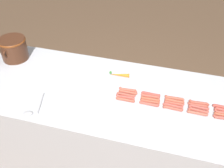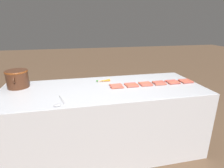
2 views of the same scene
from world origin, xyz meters
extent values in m
plane|color=brown|center=(0.00, 0.00, 0.00)|extent=(20.00, 20.00, 0.00)
cube|color=#BCBCC1|center=(0.00, 0.00, 0.42)|extent=(0.92, 2.37, 0.84)
cube|color=silver|center=(0.00, 0.00, 0.84)|extent=(0.90, 2.32, 0.00)
cylinder|color=#B34D40|center=(-0.06, -0.88, 0.86)|extent=(0.03, 0.13, 0.02)
sphere|color=#B34D40|center=(-0.06, -0.82, 0.86)|extent=(0.02, 0.02, 0.02)
cylinder|color=#AA5341|center=(-0.06, -0.70, 0.86)|extent=(0.03, 0.13, 0.02)
sphere|color=#AA5341|center=(-0.06, -0.76, 0.86)|extent=(0.02, 0.02, 0.02)
sphere|color=#AA5341|center=(-0.07, -0.63, 0.86)|extent=(0.02, 0.02, 0.02)
cylinder|color=#AC4E3E|center=(-0.06, -0.52, 0.86)|extent=(0.03, 0.13, 0.02)
sphere|color=#AC4E3E|center=(-0.06, -0.59, 0.86)|extent=(0.02, 0.02, 0.02)
sphere|color=#AC4E3E|center=(-0.07, -0.46, 0.86)|extent=(0.02, 0.02, 0.02)
cylinder|color=#B44D3F|center=(-0.06, -0.34, 0.86)|extent=(0.03, 0.13, 0.02)
sphere|color=#B44D3F|center=(-0.06, -0.41, 0.86)|extent=(0.02, 0.02, 0.02)
sphere|color=#B44D3F|center=(-0.06, -0.28, 0.86)|extent=(0.02, 0.02, 0.02)
cylinder|color=#B2503D|center=(-0.07, -0.16, 0.86)|extent=(0.02, 0.13, 0.02)
sphere|color=#B2503D|center=(-0.07, -0.22, 0.86)|extent=(0.02, 0.02, 0.02)
sphere|color=#B2503D|center=(-0.07, -0.09, 0.86)|extent=(0.02, 0.02, 0.02)
sphere|color=#B45239|center=(-0.03, -0.82, 0.86)|extent=(0.02, 0.02, 0.02)
cylinder|color=#B84E40|center=(-0.03, -0.70, 0.86)|extent=(0.03, 0.13, 0.02)
sphere|color=#B84E40|center=(-0.03, -0.77, 0.86)|extent=(0.02, 0.02, 0.02)
sphere|color=#B84E40|center=(-0.04, -0.64, 0.86)|extent=(0.02, 0.02, 0.02)
cylinder|color=#B74D41|center=(-0.03, -0.52, 0.86)|extent=(0.03, 0.13, 0.02)
sphere|color=#B74D41|center=(-0.03, -0.58, 0.86)|extent=(0.02, 0.02, 0.02)
sphere|color=#B74D41|center=(-0.04, -0.45, 0.86)|extent=(0.02, 0.02, 0.02)
cylinder|color=#AB4E38|center=(-0.03, -0.34, 0.86)|extent=(0.03, 0.13, 0.02)
sphere|color=#AB4E38|center=(-0.04, -0.41, 0.86)|extent=(0.02, 0.02, 0.02)
sphere|color=#AB4E38|center=(-0.03, -0.28, 0.86)|extent=(0.02, 0.02, 0.02)
cylinder|color=#B84D42|center=(-0.04, -0.15, 0.86)|extent=(0.03, 0.13, 0.02)
sphere|color=#B84D42|center=(-0.04, -0.21, 0.86)|extent=(0.02, 0.02, 0.02)
sphere|color=#B84D42|center=(-0.03, -0.08, 0.86)|extent=(0.02, 0.02, 0.02)
sphere|color=#B44C3E|center=(0.00, -0.83, 0.86)|extent=(0.02, 0.02, 0.02)
cylinder|color=#AB4A3F|center=(0.00, -0.71, 0.86)|extent=(0.03, 0.13, 0.02)
sphere|color=#AB4A3F|center=(0.00, -0.77, 0.86)|extent=(0.02, 0.02, 0.02)
sphere|color=#AB4A3F|center=(-0.01, -0.64, 0.86)|extent=(0.02, 0.02, 0.02)
cylinder|color=#B24B39|center=(-0.01, -0.53, 0.86)|extent=(0.02, 0.13, 0.02)
sphere|color=#B24B39|center=(0.00, -0.59, 0.86)|extent=(0.02, 0.02, 0.02)
sphere|color=#B24B39|center=(-0.01, -0.46, 0.86)|extent=(0.02, 0.02, 0.02)
cylinder|color=#B85238|center=(-0.01, -0.34, 0.86)|extent=(0.03, 0.13, 0.02)
sphere|color=#B85238|center=(-0.01, -0.41, 0.86)|extent=(0.02, 0.02, 0.02)
sphere|color=#B85238|center=(-0.01, -0.28, 0.86)|extent=(0.02, 0.02, 0.02)
cylinder|color=#AE4E3F|center=(-0.01, -0.15, 0.86)|extent=(0.03, 0.13, 0.02)
sphere|color=#AE4E3F|center=(-0.01, -0.21, 0.86)|extent=(0.02, 0.02, 0.02)
sphere|color=#AE4E3F|center=(-0.01, -0.08, 0.86)|extent=(0.02, 0.02, 0.02)
sphere|color=#B8493D|center=(0.02, -0.83, 0.86)|extent=(0.02, 0.02, 0.02)
cylinder|color=#AB4938|center=(0.02, -0.70, 0.86)|extent=(0.03, 0.13, 0.02)
sphere|color=#AB4938|center=(0.02, -0.77, 0.86)|extent=(0.02, 0.02, 0.02)
sphere|color=#AB4938|center=(0.02, -0.64, 0.86)|extent=(0.02, 0.02, 0.02)
cylinder|color=#AD523B|center=(0.02, -0.52, 0.86)|extent=(0.02, 0.13, 0.02)
sphere|color=#AD523B|center=(0.02, -0.59, 0.86)|extent=(0.02, 0.02, 0.02)
sphere|color=#AD523B|center=(0.02, -0.46, 0.86)|extent=(0.02, 0.02, 0.02)
cylinder|color=#B65140|center=(0.02, -0.34, 0.86)|extent=(0.03, 0.13, 0.02)
sphere|color=#B65140|center=(0.02, -0.40, 0.86)|extent=(0.02, 0.02, 0.02)
sphere|color=#B65140|center=(0.03, -0.27, 0.86)|extent=(0.02, 0.02, 0.02)
cylinder|color=#B6533F|center=(0.02, -0.16, 0.86)|extent=(0.03, 0.13, 0.02)
sphere|color=#B6533F|center=(0.03, -0.22, 0.86)|extent=(0.02, 0.02, 0.02)
sphere|color=#B6533F|center=(0.02, -0.09, 0.86)|extent=(0.02, 0.02, 0.02)
cylinder|color=#B74539|center=(0.05, -0.88, 0.86)|extent=(0.03, 0.13, 0.02)
sphere|color=#B74539|center=(0.05, -0.82, 0.86)|extent=(0.02, 0.02, 0.02)
cylinder|color=#AB4B3B|center=(0.05, -0.71, 0.86)|extent=(0.03, 0.13, 0.02)
sphere|color=#AB4B3B|center=(0.05, -0.77, 0.86)|extent=(0.02, 0.02, 0.02)
sphere|color=#AB4B3B|center=(0.05, -0.64, 0.86)|extent=(0.02, 0.02, 0.02)
cylinder|color=#B3523E|center=(0.05, -0.52, 0.86)|extent=(0.03, 0.13, 0.02)
sphere|color=#B3523E|center=(0.05, -0.59, 0.86)|extent=(0.02, 0.02, 0.02)
sphere|color=#B3523E|center=(0.06, -0.46, 0.86)|extent=(0.02, 0.02, 0.02)
cylinder|color=#B3453B|center=(0.05, -0.34, 0.86)|extent=(0.03, 0.13, 0.02)
sphere|color=#B3453B|center=(0.05, -0.40, 0.86)|extent=(0.02, 0.02, 0.02)
sphere|color=#B3453B|center=(0.05, -0.27, 0.86)|extent=(0.02, 0.02, 0.02)
cylinder|color=#B75440|center=(0.05, -0.15, 0.86)|extent=(0.03, 0.13, 0.02)
sphere|color=#B75440|center=(0.05, -0.22, 0.86)|extent=(0.02, 0.02, 0.02)
sphere|color=#B75440|center=(0.06, -0.09, 0.86)|extent=(0.02, 0.02, 0.02)
cylinder|color=#472616|center=(0.23, 0.98, 0.95)|extent=(0.24, 0.24, 0.21)
torus|color=brown|center=(0.23, 0.98, 1.04)|extent=(0.25, 0.25, 0.03)
torus|color=#472616|center=(0.11, 0.98, 0.97)|extent=(0.07, 0.02, 0.07)
torus|color=#472616|center=(0.35, 0.98, 0.97)|extent=(0.07, 0.02, 0.07)
cylinder|color=#B7B7BC|center=(-0.27, 0.46, 0.85)|extent=(0.22, 0.07, 0.01)
ellipsoid|color=#B7B7BC|center=(-0.40, 0.50, 0.85)|extent=(0.07, 0.08, 0.02)
cone|color=orange|center=(0.22, -0.04, 0.86)|extent=(0.06, 0.17, 0.03)
sphere|color=#387F2D|center=(0.23, 0.05, 0.86)|extent=(0.02, 0.02, 0.02)
camera|label=1|loc=(-1.50, -0.45, 2.24)|focal=41.49mm
camera|label=2|loc=(-1.97, 0.33, 1.57)|focal=28.94mm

